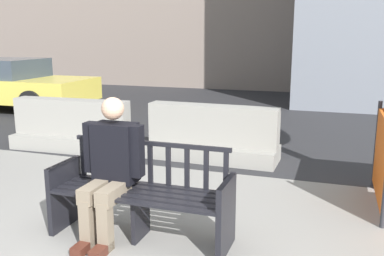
% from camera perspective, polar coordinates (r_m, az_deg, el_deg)
% --- Properties ---
extents(street_asphalt, '(120.00, 12.00, 0.01)m').
position_cam_1_polar(street_asphalt, '(11.76, 10.81, 2.92)').
color(street_asphalt, '#28282B').
rests_on(street_asphalt, ground).
extents(street_bench, '(1.69, 0.54, 0.88)m').
position_cam_1_polar(street_bench, '(4.05, -6.77, -9.12)').
color(street_bench, black).
rests_on(street_bench, ground).
extents(seated_person, '(0.58, 0.72, 1.31)m').
position_cam_1_polar(seated_person, '(4.03, -10.80, -4.94)').
color(seated_person, black).
rests_on(seated_person, ground).
extents(jersey_barrier_centre, '(2.02, 0.73, 0.84)m').
position_cam_1_polar(jersey_barrier_centre, '(6.52, 2.71, -1.28)').
color(jersey_barrier_centre, gray).
rests_on(jersey_barrier_centre, ground).
extents(jersey_barrier_left, '(2.03, 0.76, 0.84)m').
position_cam_1_polar(jersey_barrier_left, '(7.38, -15.68, -0.14)').
color(jersey_barrier_left, gray).
rests_on(jersey_barrier_left, ground).
extents(car_taxi_near, '(4.47, 1.96, 1.29)m').
position_cam_1_polar(car_taxi_near, '(11.99, -23.58, 5.41)').
color(car_taxi_near, '#DBC64C').
rests_on(car_taxi_near, ground).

